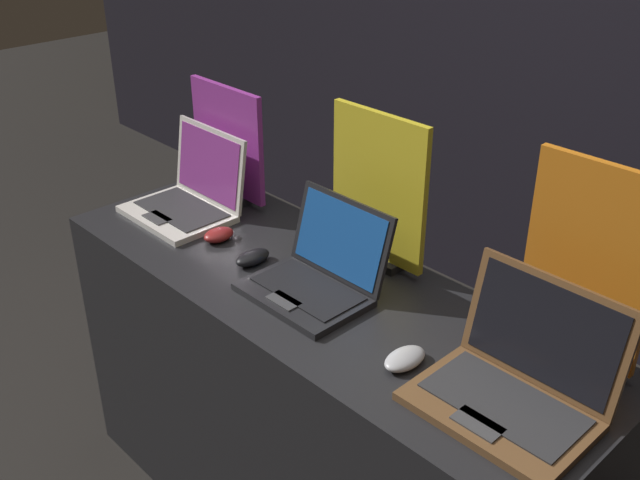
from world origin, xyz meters
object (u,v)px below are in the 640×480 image
Objects in this scene: promo_stand_front at (228,146)px; mouse_middle at (253,258)px; promo_stand_middle at (378,194)px; laptop_front at (190,194)px; promo_stand_back at (586,270)px; laptop_middle at (318,272)px; laptop_back at (517,379)px; mouse_front at (219,235)px; mouse_back at (405,359)px.

promo_stand_front reaches higher than mouse_middle.
promo_stand_middle reaches higher than mouse_middle.
promo_stand_back reaches higher than laptop_front.
laptop_back is (0.63, -0.01, 0.01)m from laptop_middle.
mouse_front is 0.42m from laptop_middle.
mouse_middle is 0.30× the size of laptop_back.
mouse_middle is 0.25× the size of promo_stand_middle.
laptop_middle is (0.65, -0.04, -0.01)m from laptop_front.
laptop_front is 0.88× the size of promo_stand_front.
mouse_middle reaches higher than mouse_front.
laptop_back is (0.63, -0.24, -0.15)m from promo_stand_middle.
promo_stand_front is 3.28× the size of mouse_back.
promo_stand_middle is (0.65, 0.20, 0.15)m from laptop_front.
laptop_back is 0.27m from mouse_back.
promo_stand_back reaches higher than promo_stand_middle.
laptop_back is at bearing 0.60° from mouse_front.
laptop_back is (1.05, 0.01, 0.04)m from mouse_front.
mouse_front is 0.18m from mouse_middle.
laptop_middle reaches higher than mouse_front.
laptop_front is at bearing -90.00° from promo_stand_front.
promo_stand_back reaches higher than mouse_middle.
promo_stand_middle is 1.19× the size of laptop_back.
laptop_back is at bearing 1.72° from mouse_middle.
laptop_front reaches higher than laptop_middle.
mouse_front is 0.30× the size of laptop_middle.
promo_stand_back is at bearing 50.68° from mouse_back.
laptop_middle reaches higher than mouse_back.
promo_stand_back is at bearing -0.23° from promo_stand_middle.
mouse_back is at bearing -164.45° from laptop_back.
promo_stand_middle is at bearing 48.28° from mouse_middle.
mouse_back is at bearing -11.79° from laptop_middle.
mouse_back is (1.03, -0.28, -0.17)m from promo_stand_front.
mouse_front is at bearing -44.62° from promo_stand_front.
mouse_back is (-0.25, -0.07, -0.05)m from laptop_back.
mouse_front is 1.05m from laptop_back.
laptop_front is 0.42m from mouse_middle.
laptop_front is at bearing -163.02° from promo_stand_middle.
mouse_middle is (0.18, -0.02, 0.00)m from mouse_front.
mouse_front reaches higher than mouse_back.
laptop_back is (1.28, -0.04, 0.00)m from laptop_front.
promo_stand_middle is at bearing 16.98° from laptop_front.
laptop_middle is at bearing -17.38° from promo_stand_front.
promo_stand_middle reaches higher than mouse_back.
mouse_front is 0.80m from mouse_back.
promo_stand_back is (0.63, 0.23, 0.18)m from laptop_middle.
promo_stand_back reaches higher than mouse_back.
mouse_middle is at bearing -163.06° from promo_stand_back.
mouse_front is at bearing -149.11° from promo_stand_middle.
laptop_middle is at bearing 2.64° from mouse_front.
laptop_front is 1.04× the size of laptop_middle.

